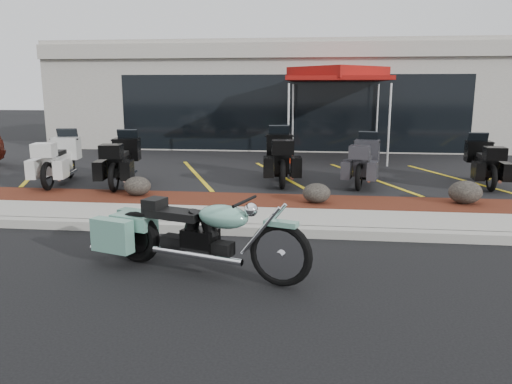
# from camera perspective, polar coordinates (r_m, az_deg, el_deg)

# --- Properties ---
(ground) EXTENTS (90.00, 90.00, 0.00)m
(ground) POSITION_cam_1_polar(r_m,az_deg,el_deg) (7.30, -0.12, -6.93)
(ground) COLOR black
(ground) RESTS_ON ground
(curb) EXTENTS (24.00, 0.25, 0.15)m
(curb) POSITION_cam_1_polar(r_m,az_deg,el_deg) (8.13, 0.64, -4.41)
(curb) COLOR gray
(curb) RESTS_ON ground
(sidewalk) EXTENTS (24.00, 1.20, 0.15)m
(sidewalk) POSITION_cam_1_polar(r_m,az_deg,el_deg) (8.80, 1.12, -3.14)
(sidewalk) COLOR gray
(sidewalk) RESTS_ON ground
(mulch_bed) EXTENTS (24.00, 1.20, 0.16)m
(mulch_bed) POSITION_cam_1_polar(r_m,az_deg,el_deg) (9.96, 1.79, -1.35)
(mulch_bed) COLOR #35180C
(mulch_bed) RESTS_ON ground
(upper_lot) EXTENTS (26.00, 9.60, 0.15)m
(upper_lot) POSITION_cam_1_polar(r_m,az_deg,el_deg) (15.25, 3.54, 3.22)
(upper_lot) COLOR black
(upper_lot) RESTS_ON ground
(dealership_building) EXTENTS (18.00, 8.16, 4.00)m
(dealership_building) POSITION_cam_1_polar(r_m,az_deg,el_deg) (21.35, 4.57, 10.85)
(dealership_building) COLOR gray
(dealership_building) RESTS_ON ground
(boulder_left) EXTENTS (0.56, 0.47, 0.40)m
(boulder_left) POSITION_cam_1_polar(r_m,az_deg,el_deg) (10.58, -13.40, 0.67)
(boulder_left) COLOR black
(boulder_left) RESTS_ON mulch_bed
(boulder_mid) EXTENTS (0.54, 0.45, 0.38)m
(boulder_mid) POSITION_cam_1_polar(r_m,az_deg,el_deg) (9.71, 6.93, -0.12)
(boulder_mid) COLOR black
(boulder_mid) RESTS_ON mulch_bed
(boulder_right) EXTENTS (0.63, 0.52, 0.45)m
(boulder_right) POSITION_cam_1_polar(r_m,az_deg,el_deg) (10.38, 22.80, -0.02)
(boulder_right) COLOR black
(boulder_right) RESTS_ON mulch_bed
(hero_cruiser) EXTENTS (3.08, 1.64, 1.05)m
(hero_cruiser) POSITION_cam_1_polar(r_m,az_deg,el_deg) (5.93, 2.87, -6.06)
(hero_cruiser) COLOR #68A28F
(hero_cruiser) RESTS_ON ground
(touring_white) EXTENTS (1.16, 2.23, 1.23)m
(touring_white) POSITION_cam_1_polar(r_m,az_deg,el_deg) (13.15, -20.64, 4.15)
(touring_white) COLOR silver
(touring_white) RESTS_ON upper_lot
(touring_black_front) EXTENTS (1.11, 2.20, 1.22)m
(touring_black_front) POSITION_cam_1_polar(r_m,az_deg,el_deg) (12.53, -14.39, 4.18)
(touring_black_front) COLOR black
(touring_black_front) RESTS_ON upper_lot
(touring_black_mid) EXTENTS (1.11, 2.32, 1.30)m
(touring_black_mid) POSITION_cam_1_polar(r_m,az_deg,el_deg) (12.53, 2.64, 4.70)
(touring_black_mid) COLOR black
(touring_black_mid) RESTS_ON upper_lot
(touring_grey) EXTENTS (1.18, 2.14, 1.18)m
(touring_grey) POSITION_cam_1_polar(r_m,az_deg,el_deg) (12.43, 12.61, 4.09)
(touring_grey) COLOR #323237
(touring_grey) RESTS_ON upper_lot
(touring_black_rear) EXTENTS (0.90, 2.04, 1.16)m
(touring_black_rear) POSITION_cam_1_polar(r_m,az_deg,el_deg) (13.18, 23.90, 3.75)
(touring_black_rear) COLOR black
(touring_black_rear) RESTS_ON upper_lot
(traffic_cone) EXTENTS (0.35, 0.35, 0.45)m
(traffic_cone) POSITION_cam_1_polar(r_m,az_deg,el_deg) (14.96, 3.99, 4.19)
(traffic_cone) COLOR red
(traffic_cone) RESTS_ON upper_lot
(popup_canopy) EXTENTS (3.69, 3.69, 2.83)m
(popup_canopy) POSITION_cam_1_polar(r_m,az_deg,el_deg) (15.88, 9.32, 12.99)
(popup_canopy) COLOR silver
(popup_canopy) RESTS_ON upper_lot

